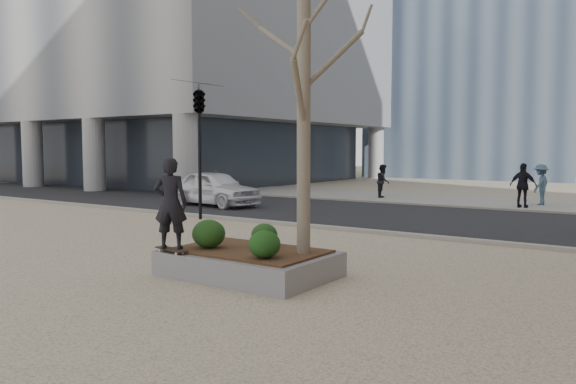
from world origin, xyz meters
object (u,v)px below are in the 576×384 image
Objects in this scene: skateboard at (171,251)px; police_car at (215,188)px; planter at (249,264)px; skateboarder at (171,203)px.

police_car reaches higher than skateboard.
planter is 1.80× the size of skateboarder.
police_car is (-8.99, 9.07, 0.52)m from planter.
planter is at bearing -127.79° from police_car.
skateboarder is at bearing 85.27° from skateboard.
police_car is at bearing 137.70° from skateboard.
police_car reaches higher than planter.
police_car is at bearing 134.73° from planter.
planter is at bearing -171.07° from skateboarder.
skateboard is 0.18× the size of police_car.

